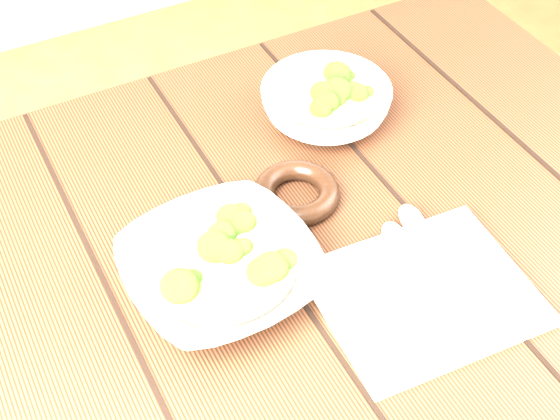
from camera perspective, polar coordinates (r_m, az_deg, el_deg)
name	(u,v)px	position (r m, az deg, el deg)	size (l,w,h in m)	color
table	(276,294)	(1.10, -0.29, -6.15)	(1.20, 0.80, 0.75)	#3A1C10
soup_bowl_front	(221,270)	(0.93, -4.32, -4.36)	(0.24, 0.24, 0.07)	silver
soup_bowl_back	(326,103)	(1.16, 3.37, 7.82)	(0.24, 0.24, 0.07)	silver
trivet	(296,193)	(1.04, 1.21, 1.28)	(0.12, 0.12, 0.03)	black
napkin	(425,294)	(0.95, 10.54, -6.09)	(0.25, 0.20, 0.01)	beige
spoon_left	(404,262)	(0.97, 9.09, -3.77)	(0.08, 0.20, 0.01)	#A59E91
spoon_right	(423,243)	(0.99, 10.39, -2.35)	(0.07, 0.20, 0.01)	#A59E91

